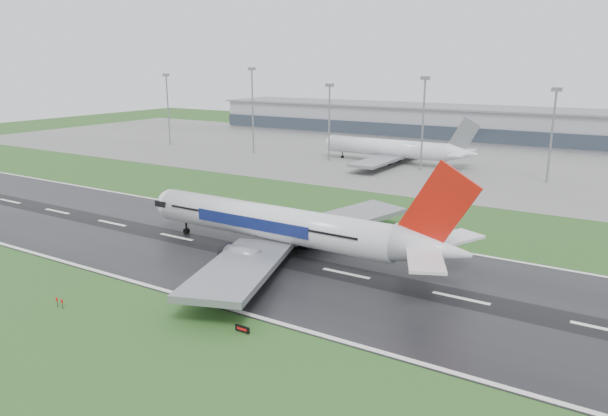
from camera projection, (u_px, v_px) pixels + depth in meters
The scene contains 12 objects.
ground at pixel (176, 237), 116.27m from camera, with size 520.00×520.00×0.00m, color #234D1C.
runway at pixel (176, 237), 116.26m from camera, with size 400.00×45.00×0.10m, color black.
apron at pixel (401, 156), 219.37m from camera, with size 400.00×130.00×0.08m, color slate.
terminal at pixel (449, 123), 266.98m from camera, with size 240.00×36.00×15.00m, color gray.
main_airliner at pixel (291, 205), 102.37m from camera, with size 67.49×64.28×19.93m, color silver, non-canonical shape.
parked_airliner at pixel (394, 139), 200.79m from camera, with size 59.88×55.75×17.55m, color silver, non-canonical shape.
runway_sign at pixel (242, 329), 74.88m from camera, with size 2.30×0.26×1.04m, color black, non-canonical shape.
floodmast_0 at pixel (168, 111), 245.98m from camera, with size 0.64×0.64×30.08m, color gray.
floodmast_1 at pixel (253, 113), 221.99m from camera, with size 0.64×0.64×32.85m, color gray.
floodmast_2 at pixel (329, 124), 204.94m from camera, with size 0.64×0.64×27.23m, color gray.
floodmast_3 at pixel (423, 126), 186.34m from camera, with size 0.64×0.64×30.20m, color gray.
floodmast_4 at pixel (551, 138), 166.30m from camera, with size 0.64×0.64×27.43m, color gray.
Camera 1 is at (80.88, -80.57, 35.26)m, focal length 32.76 mm.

